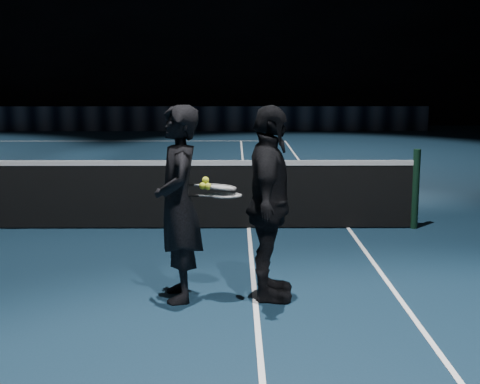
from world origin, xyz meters
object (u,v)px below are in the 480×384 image
Objects in this scene: racket_lower at (226,195)px; tennis_balls at (205,184)px; player_a at (178,204)px; player_b at (269,204)px; racket_upper at (221,187)px.

tennis_balls is at bearing 178.53° from racket_lower.
tennis_balls reaches higher than racket_lower.
player_b is (0.85, -0.00, 0.00)m from player_a.
racket_lower is at bearing 94.72° from player_b.
racket_upper is at bearing 85.54° from player_a.
player_a is 0.46m from racket_lower.
player_b is 15.32× the size of tennis_balls.
tennis_balls is at bearing 94.24° from player_b.
racket_upper is at bearing 89.64° from player_b.
racket_lower is at bearing -1.60° from tennis_balls.
racket_lower is 0.10m from racket_upper.
player_a is 0.43m from racket_upper.
racket_lower is (0.45, -0.00, 0.08)m from player_a.
player_a is at bearing -178.29° from racket_upper.
racket_upper is (-0.45, 0.04, 0.15)m from player_b.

